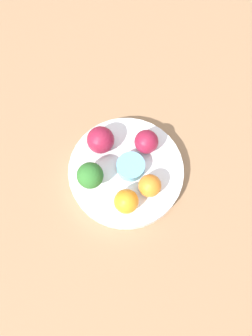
{
  "coord_description": "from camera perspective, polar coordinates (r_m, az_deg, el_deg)",
  "views": [
    {
      "loc": [
        -0.19,
        -0.1,
        0.69
      ],
      "look_at": [
        0.0,
        0.0,
        0.06
      ],
      "focal_mm": 35.0,
      "sensor_mm": 36.0,
      "label": 1
    }
  ],
  "objects": [
    {
      "name": "apple_red",
      "position": [
        0.68,
        -4.45,
        4.9
      ],
      "size": [
        0.06,
        0.06,
        0.06
      ],
      "color": "maroon",
      "rests_on": "bowl"
    },
    {
      "name": "ground_plane",
      "position": [
        0.73,
        -0.0,
        -1.51
      ],
      "size": [
        6.0,
        6.0,
        0.0
      ],
      "primitive_type": "plane",
      "color": "gray"
    },
    {
      "name": "bowl",
      "position": [
        0.69,
        -0.0,
        -0.66
      ],
      "size": [
        0.24,
        0.24,
        0.03
      ],
      "color": "white",
      "rests_on": "table_surface"
    },
    {
      "name": "orange_back",
      "position": [
        0.64,
        0.05,
        -5.83
      ],
      "size": [
        0.05,
        0.05,
        0.05
      ],
      "color": "orange",
      "rests_on": "bowl"
    },
    {
      "name": "orange_front",
      "position": [
        0.65,
        4.17,
        -3.09
      ],
      "size": [
        0.05,
        0.05,
        0.05
      ],
      "color": "orange",
      "rests_on": "bowl"
    },
    {
      "name": "apple_green",
      "position": [
        0.68,
        3.57,
        4.6
      ],
      "size": [
        0.05,
        0.05,
        0.05
      ],
      "color": "maroon",
      "rests_on": "bowl"
    },
    {
      "name": "broccoli",
      "position": [
        0.64,
        -6.25,
        -1.33
      ],
      "size": [
        0.05,
        0.05,
        0.06
      ],
      "color": "#8CB76B",
      "rests_on": "bowl"
    },
    {
      "name": "small_cup",
      "position": [
        0.67,
        0.83,
        0.23
      ],
      "size": [
        0.06,
        0.06,
        0.02
      ],
      "color": "#66B2DB",
      "rests_on": "bowl"
    },
    {
      "name": "table_surface",
      "position": [
        0.72,
        -0.0,
        -1.27
      ],
      "size": [
        1.2,
        1.2,
        0.02
      ],
      "color": "#936D4C",
      "rests_on": "ground_plane"
    }
  ]
}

